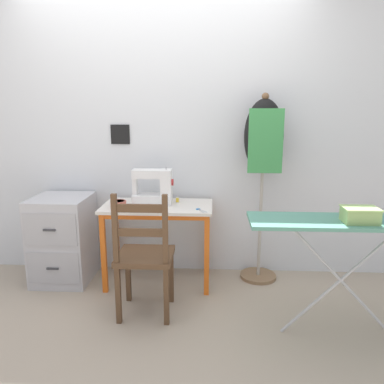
# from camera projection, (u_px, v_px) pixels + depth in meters

# --- Properties ---
(ground_plane) EXTENTS (14.00, 14.00, 0.00)m
(ground_plane) POSITION_uv_depth(u_px,v_px,m) (155.00, 295.00, 3.06)
(ground_plane) COLOR tan
(wall_back) EXTENTS (10.00, 0.06, 2.55)m
(wall_back) POSITION_uv_depth(u_px,v_px,m) (161.00, 134.00, 3.33)
(wall_back) COLOR silver
(wall_back) RESTS_ON ground_plane
(sewing_table) EXTENTS (0.92, 0.49, 0.70)m
(sewing_table) POSITION_uv_depth(u_px,v_px,m) (158.00, 217.00, 3.16)
(sewing_table) COLOR silver
(sewing_table) RESTS_ON ground_plane
(sewing_machine) EXTENTS (0.34, 0.17, 0.32)m
(sewing_machine) POSITION_uv_depth(u_px,v_px,m) (155.00, 188.00, 3.17)
(sewing_machine) COLOR white
(sewing_machine) RESTS_ON sewing_table
(fabric_bowl) EXTENTS (0.13, 0.13, 0.06)m
(fabric_bowl) POSITION_uv_depth(u_px,v_px,m) (118.00, 204.00, 3.06)
(fabric_bowl) COLOR #B25647
(fabric_bowl) RESTS_ON sewing_table
(scissors) EXTENTS (0.10, 0.12, 0.01)m
(scissors) POSITION_uv_depth(u_px,v_px,m) (200.00, 210.00, 2.98)
(scissors) COLOR silver
(scissors) RESTS_ON sewing_table
(thread_spool_near_machine) EXTENTS (0.03, 0.03, 0.04)m
(thread_spool_near_machine) POSITION_uv_depth(u_px,v_px,m) (177.00, 200.00, 3.23)
(thread_spool_near_machine) COLOR yellow
(thread_spool_near_machine) RESTS_ON sewing_table
(wooden_chair) EXTENTS (0.40, 0.38, 0.94)m
(wooden_chair) POSITION_uv_depth(u_px,v_px,m) (145.00, 257.00, 2.69)
(wooden_chair) COLOR #513823
(wooden_chair) RESTS_ON ground_plane
(filing_cabinet) EXTENTS (0.47, 0.52, 0.75)m
(filing_cabinet) POSITION_uv_depth(u_px,v_px,m) (63.00, 239.00, 3.28)
(filing_cabinet) COLOR #B7B7BC
(filing_cabinet) RESTS_ON ground_plane
(dress_form) EXTENTS (0.33, 0.32, 1.62)m
(dress_form) POSITION_uv_depth(u_px,v_px,m) (263.00, 146.00, 3.12)
(dress_form) COLOR #846647
(dress_form) RESTS_ON ground_plane
(ironing_board) EXTENTS (1.23, 0.35, 0.81)m
(ironing_board) POSITION_uv_depth(u_px,v_px,m) (346.00, 226.00, 2.38)
(ironing_board) COLOR #518E7A
(ironing_board) RESTS_ON ground_plane
(storage_box) EXTENTS (0.21, 0.15, 0.10)m
(storage_box) POSITION_uv_depth(u_px,v_px,m) (360.00, 215.00, 2.31)
(storage_box) COLOR #8EB266
(storage_box) RESTS_ON ironing_board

